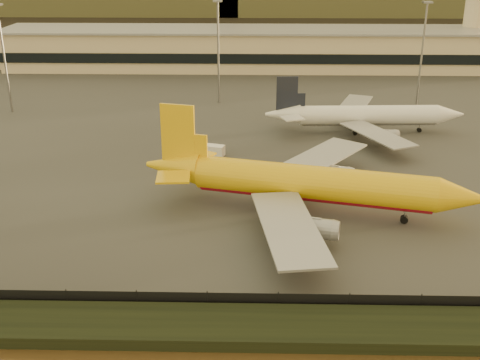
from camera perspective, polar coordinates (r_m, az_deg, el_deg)
name	(u,v)px	position (r m, az deg, el deg)	size (l,w,h in m)	color
ground	(260,255)	(81.02, 1.87, -7.16)	(900.00, 900.00, 0.00)	black
embankment	(261,327)	(66.26, 1.96, -13.79)	(320.00, 7.00, 1.40)	black
tarmac	(258,90)	(170.41, 1.68, 8.57)	(320.00, 220.00, 0.20)	#2D2D2D
perimeter_fence	(260,302)	(69.22, 1.94, -11.45)	(300.00, 0.05, 2.20)	black
terminal_building	(213,49)	(199.61, -2.60, 12.33)	(202.00, 25.00, 12.60)	#C5AE89
apron_light_masts	(321,45)	(148.58, 7.70, 12.55)	(152.20, 12.20, 25.40)	slate
dhl_cargo_jet	(307,184)	(91.58, 6.36, -0.36)	(51.77, 49.73, 15.61)	#DBA70B
white_narrowbody_jet	(365,116)	(132.92, 11.76, 5.97)	(43.13, 42.08, 12.40)	white
gse_vehicle_yellow	(314,177)	(104.80, 7.07, 0.25)	(3.50, 1.58, 1.58)	#DBA70B
gse_vehicle_white	(213,150)	(116.96, -2.61, 2.85)	(4.50, 2.03, 2.03)	white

